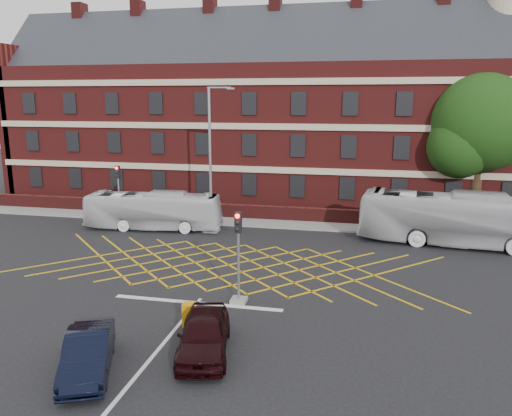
% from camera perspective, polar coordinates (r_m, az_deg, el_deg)
% --- Properties ---
extents(ground, '(120.00, 120.00, 0.00)m').
position_cam_1_polar(ground, '(26.55, -4.30, -7.88)').
color(ground, black).
rests_on(ground, ground).
extents(victorian_building, '(51.00, 12.17, 20.40)m').
position_cam_1_polar(victorian_building, '(46.40, 3.68, 10.69)').
color(victorian_building, '#5A1717').
rests_on(victorian_building, ground).
extents(boundary_wall, '(56.00, 0.50, 1.10)m').
position_cam_1_polar(boundary_wall, '(38.53, 1.16, -0.57)').
color(boundary_wall, '#481413').
rests_on(boundary_wall, ground).
extents(far_pavement, '(60.00, 3.00, 0.12)m').
position_cam_1_polar(far_pavement, '(37.69, 0.87, -1.63)').
color(far_pavement, slate).
rests_on(far_pavement, ground).
extents(box_junction_hatching, '(8.22, 8.22, 0.02)m').
position_cam_1_polar(box_junction_hatching, '(28.36, -3.15, -6.51)').
color(box_junction_hatching, '#CC990C').
rests_on(box_junction_hatching, ground).
extents(stop_line, '(8.00, 0.30, 0.02)m').
position_cam_1_polar(stop_line, '(23.45, -6.76, -10.72)').
color(stop_line, silver).
rests_on(stop_line, ground).
extents(centre_line, '(0.15, 14.00, 0.02)m').
position_cam_1_polar(centre_line, '(18.10, -13.77, -18.43)').
color(centre_line, silver).
rests_on(centre_line, ground).
extents(bus_left, '(9.89, 3.13, 2.71)m').
position_cam_1_polar(bus_left, '(36.42, -11.66, -0.29)').
color(bus_left, silver).
rests_on(bus_left, ground).
extents(bus_right, '(12.52, 4.34, 3.42)m').
position_cam_1_polar(bus_right, '(34.13, 22.07, -1.19)').
color(bus_right, '#B9B9BD').
rests_on(bus_right, ground).
extents(car_navy, '(2.99, 4.43, 1.38)m').
position_cam_1_polar(car_navy, '(18.57, -18.67, -15.51)').
color(car_navy, black).
rests_on(car_navy, ground).
extents(car_maroon, '(2.72, 4.74, 1.52)m').
position_cam_1_polar(car_maroon, '(18.92, -5.97, -14.11)').
color(car_maroon, black).
rests_on(car_maroon, ground).
extents(deciduous_tree, '(7.57, 7.32, 11.08)m').
position_cam_1_polar(deciduous_tree, '(40.96, 24.23, 8.11)').
color(deciduous_tree, black).
rests_on(deciduous_tree, ground).
extents(traffic_light_near, '(0.70, 0.70, 4.27)m').
position_cam_1_polar(traffic_light_near, '(22.75, -2.01, -6.64)').
color(traffic_light_near, slate).
rests_on(traffic_light_near, ground).
extents(traffic_light_far, '(0.70, 0.70, 4.27)m').
position_cam_1_polar(traffic_light_far, '(39.24, -15.36, 1.04)').
color(traffic_light_far, slate).
rests_on(traffic_light_far, ground).
extents(street_lamp, '(2.25, 1.00, 9.96)m').
position_cam_1_polar(street_lamp, '(34.69, -5.10, 2.93)').
color(street_lamp, slate).
rests_on(street_lamp, ground).
extents(direction_signs, '(1.10, 0.16, 2.20)m').
position_cam_1_polar(direction_signs, '(41.19, -16.80, 0.92)').
color(direction_signs, gray).
rests_on(direction_signs, ground).
extents(utility_cabinet, '(0.42, 0.44, 0.99)m').
position_cam_1_polar(utility_cabinet, '(21.15, -7.72, -11.97)').
color(utility_cabinet, '#C6830B').
rests_on(utility_cabinet, ground).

